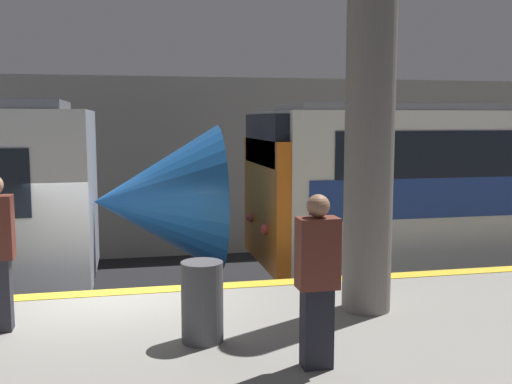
# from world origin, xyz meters

# --- Properties ---
(ground_plane) EXTENTS (120.00, 120.00, 0.00)m
(ground_plane) POSITION_xyz_m (0.00, 0.00, 0.00)
(ground_plane) COLOR black
(station_rear_barrier) EXTENTS (50.00, 0.15, 4.50)m
(station_rear_barrier) POSITION_xyz_m (0.00, 6.87, 2.25)
(station_rear_barrier) COLOR #9E998E
(station_rear_barrier) RESTS_ON ground
(support_pillar_near) EXTENTS (0.59, 0.59, 3.77)m
(support_pillar_near) POSITION_xyz_m (3.10, -1.52, 3.01)
(support_pillar_near) COLOR slate
(support_pillar_near) RESTS_ON platform
(person_walking) EXTENTS (0.38, 0.24, 1.64)m
(person_walking) POSITION_xyz_m (1.97, -3.05, 1.99)
(person_walking) COLOR black
(person_walking) RESTS_ON platform
(trash_bin) EXTENTS (0.44, 0.44, 0.85)m
(trash_bin) POSITION_xyz_m (1.00, -2.16, 1.56)
(trash_bin) COLOR #4C4C51
(trash_bin) RESTS_ON platform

